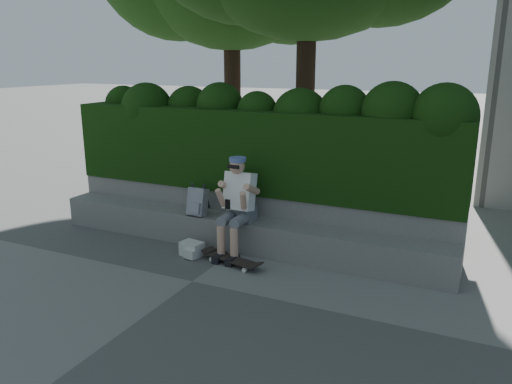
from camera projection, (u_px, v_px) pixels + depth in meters
The scene contains 8 objects.
ground at pixel (192, 281), 6.16m from camera, with size 80.00×80.00×0.00m, color slate.
bench_ledge at pixel (238, 233), 7.20m from camera, with size 6.00×0.45×0.45m, color gray.
planter_wall at pixel (252, 215), 7.58m from camera, with size 6.00×0.50×0.75m, color gray.
hedge at pixel (259, 149), 7.52m from camera, with size 6.00×1.00×1.20m, color black.
person at pixel (238, 202), 6.87m from camera, with size 0.40×0.76×1.38m.
skateboard at pixel (232, 259), 6.65m from camera, with size 0.86×0.39×0.09m.
backpack_plaid at pixel (198, 202), 7.25m from camera, with size 0.28×0.15×0.40m, color #B5B5BA.
backpack_ground at pixel (192, 249), 6.96m from camera, with size 0.30×0.21×0.20m, color beige.
Camera 1 is at (3.13, -4.80, 2.65)m, focal length 35.00 mm.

